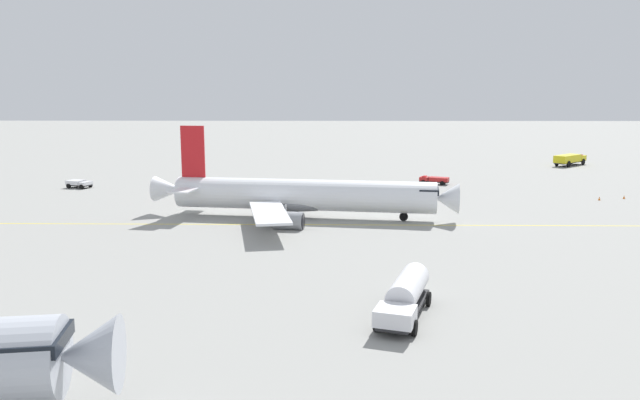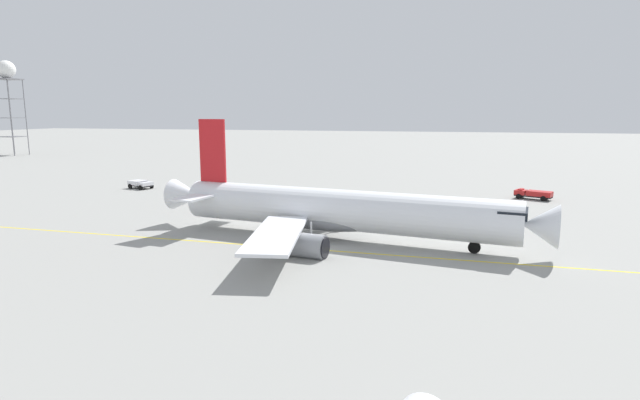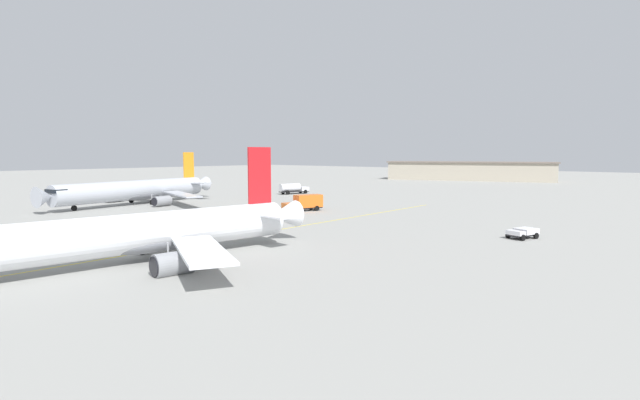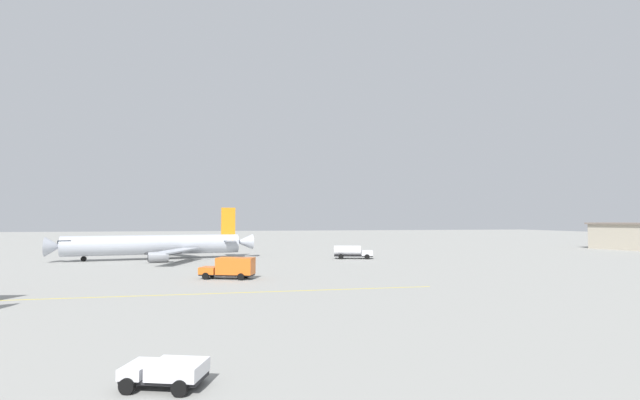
{
  "view_description": "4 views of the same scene",
  "coord_description": "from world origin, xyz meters",
  "px_view_note": "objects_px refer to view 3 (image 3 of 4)",
  "views": [
    {
      "loc": [
        -72.79,
        -5.16,
        15.87
      ],
      "look_at": [
        6.35,
        -3.95,
        2.08
      ],
      "focal_mm": 34.07,
      "sensor_mm": 36.0,
      "label": 1
    },
    {
      "loc": [
        -43.24,
        -12.49,
        12.54
      ],
      "look_at": [
        7.5,
        0.94,
        3.43
      ],
      "focal_mm": 28.38,
      "sensor_mm": 36.0,
      "label": 2
    },
    {
      "loc": [
        49.75,
        -25.8,
        11.07
      ],
      "look_at": [
        13.29,
        16.55,
        5.59
      ],
      "focal_mm": 26.65,
      "sensor_mm": 36.0,
      "label": 3
    },
    {
      "loc": [
        54.13,
        40.97,
        8.55
      ],
      "look_at": [
        31.63,
        45.67,
        9.58
      ],
      "focal_mm": 25.0,
      "sensor_mm": 36.0,
      "label": 4
    }
  ],
  "objects_px": {
    "airliner_secondary": "(136,191)",
    "pushback_tug_truck": "(523,232)",
    "catering_truck_truck": "(305,202)",
    "airliner_main": "(142,234)",
    "fuel_tanker_truck_extra": "(293,188)"
  },
  "relations": [
    {
      "from": "airliner_secondary",
      "to": "pushback_tug_truck",
      "type": "bearing_deg",
      "value": 89.62
    },
    {
      "from": "pushback_tug_truck",
      "to": "catering_truck_truck",
      "type": "relative_size",
      "value": 0.55
    },
    {
      "from": "airliner_main",
      "to": "fuel_tanker_truck_extra",
      "type": "height_order",
      "value": "airliner_main"
    },
    {
      "from": "airliner_main",
      "to": "catering_truck_truck",
      "type": "xyz_separation_m",
      "value": [
        -16.91,
        42.99,
        -1.19
      ]
    },
    {
      "from": "airliner_main",
      "to": "airliner_secondary",
      "type": "bearing_deg",
      "value": -109.55
    },
    {
      "from": "airliner_secondary",
      "to": "fuel_tanker_truck_extra",
      "type": "relative_size",
      "value": 4.79
    },
    {
      "from": "fuel_tanker_truck_extra",
      "to": "pushback_tug_truck",
      "type": "bearing_deg",
      "value": -98.53
    },
    {
      "from": "airliner_secondary",
      "to": "catering_truck_truck",
      "type": "distance_m",
      "value": 39.0
    },
    {
      "from": "airliner_secondary",
      "to": "pushback_tug_truck",
      "type": "distance_m",
      "value": 78.7
    },
    {
      "from": "airliner_secondary",
      "to": "airliner_main",
      "type": "bearing_deg",
      "value": 53.34
    },
    {
      "from": "airliner_secondary",
      "to": "catering_truck_truck",
      "type": "relative_size",
      "value": 5.13
    },
    {
      "from": "pushback_tug_truck",
      "to": "airliner_main",
      "type": "bearing_deg",
      "value": -14.23
    },
    {
      "from": "pushback_tug_truck",
      "to": "catering_truck_truck",
      "type": "bearing_deg",
      "value": -76.65
    },
    {
      "from": "pushback_tug_truck",
      "to": "catering_truck_truck",
      "type": "distance_m",
      "value": 42.13
    },
    {
      "from": "airliner_main",
      "to": "fuel_tanker_truck_extra",
      "type": "distance_m",
      "value": 83.07
    }
  ]
}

